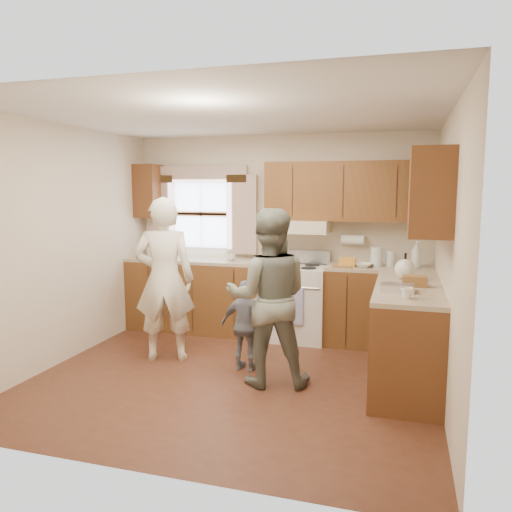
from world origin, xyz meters
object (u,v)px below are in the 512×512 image
(stove, at_px, (296,301))
(woman_left, at_px, (164,279))
(child, at_px, (246,326))
(woman_right, at_px, (268,297))

(stove, relative_size, woman_left, 0.61)
(woman_left, relative_size, child, 1.89)
(woman_left, bearing_deg, woman_right, 145.29)
(stove, height_order, child, stove)
(woman_left, xyz_separation_m, woman_right, (1.24, -0.34, -0.05))
(stove, xyz_separation_m, woman_right, (0.05, -1.48, 0.36))
(woman_right, bearing_deg, stove, -101.97)
(woman_left, relative_size, woman_right, 1.06)
(woman_right, bearing_deg, child, -55.36)
(woman_right, distance_m, child, 0.54)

